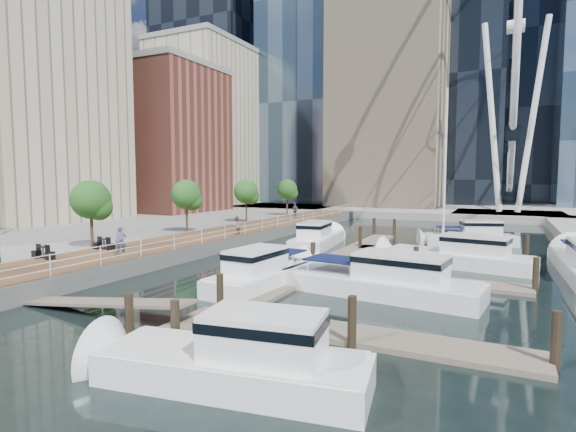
# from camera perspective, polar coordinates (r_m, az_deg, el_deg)

# --- Properties ---
(ground) EXTENTS (520.00, 520.00, 0.00)m
(ground) POSITION_cam_1_polar(r_m,az_deg,el_deg) (22.56, -12.07, -9.98)
(ground) COLOR black
(ground) RESTS_ON ground
(boardwalk) EXTENTS (6.00, 60.00, 1.00)m
(boardwalk) POSITION_cam_1_polar(r_m,az_deg,el_deg) (39.59, -9.06, -2.81)
(boardwalk) COLOR brown
(boardwalk) RESTS_ON ground
(seawall) EXTENTS (0.25, 60.00, 1.00)m
(seawall) POSITION_cam_1_polar(r_m,az_deg,el_deg) (37.97, -5.33, -3.10)
(seawall) COLOR #595954
(seawall) RESTS_ON ground
(land_inland) EXTENTS (48.00, 90.00, 1.00)m
(land_inland) POSITION_cam_1_polar(r_m,az_deg,el_deg) (59.24, -31.03, -0.92)
(land_inland) COLOR gray
(land_inland) RESTS_ON ground
(land_far) EXTENTS (200.00, 114.00, 1.00)m
(land_far) POSITION_cam_1_polar(r_m,az_deg,el_deg) (120.05, 19.34, 2.07)
(land_far) COLOR gray
(land_far) RESTS_ON ground
(pier) EXTENTS (14.00, 12.00, 1.00)m
(pier) POSITION_cam_1_polar(r_m,az_deg,el_deg) (69.38, 26.16, 0.02)
(pier) COLOR gray
(pier) RESTS_ON ground
(railing) EXTENTS (0.10, 60.00, 1.05)m
(railing) POSITION_cam_1_polar(r_m,az_deg,el_deg) (37.89, -5.47, -1.55)
(railing) COLOR white
(railing) RESTS_ON boardwalk
(floating_docks) EXTENTS (16.00, 34.00, 2.60)m
(floating_docks) POSITION_cam_1_polar(r_m,az_deg,el_deg) (28.20, 14.18, -6.01)
(floating_docks) COLOR #6D6051
(floating_docks) RESTS_ON ground
(midrise_condos) EXTENTS (19.00, 67.00, 28.00)m
(midrise_condos) POSITION_cam_1_polar(r_m,az_deg,el_deg) (64.86, -21.40, 11.31)
(midrise_condos) COLOR #BCAD8E
(midrise_condos) RESTS_ON ground
(ferris_wheel) EXTENTS (5.80, 45.60, 47.80)m
(ferris_wheel) POSITION_cam_1_polar(r_m,az_deg,el_deg) (72.07, 26.96, 20.59)
(ferris_wheel) COLOR white
(ferris_wheel) RESTS_ON ground
(street_trees) EXTENTS (2.60, 42.60, 4.60)m
(street_trees) POSITION_cam_1_polar(r_m,az_deg,el_deg) (39.90, -12.78, 2.65)
(street_trees) COLOR #3F2B1C
(street_trees) RESTS_ON ground
(cafe_tables) EXTENTS (2.50, 13.70, 0.74)m
(cafe_tables) POSITION_cam_1_polar(r_m,az_deg,el_deg) (28.61, -31.45, -4.64)
(cafe_tables) COLOR black
(cafe_tables) RESTS_ON ground
(yacht_foreground) EXTENTS (11.20, 4.16, 2.15)m
(yacht_foreground) POSITION_cam_1_polar(r_m,az_deg,el_deg) (22.89, 11.14, -9.75)
(yacht_foreground) COLOR white
(yacht_foreground) RESTS_ON ground
(pedestrian_near) EXTENTS (0.75, 0.78, 1.80)m
(pedestrian_near) POSITION_cam_1_polar(r_m,az_deg,el_deg) (28.98, -20.48, -3.06)
(pedestrian_near) COLOR #4B4F64
(pedestrian_near) RESTS_ON boardwalk
(pedestrian_mid) EXTENTS (0.63, 0.79, 1.58)m
(pedestrian_mid) POSITION_cam_1_polar(r_m,az_deg,el_deg) (37.78, -6.55, -1.18)
(pedestrian_mid) COLOR #88655E
(pedestrian_mid) RESTS_ON boardwalk
(pedestrian_far) EXTENTS (1.14, 0.72, 1.81)m
(pedestrian_far) POSITION_cam_1_polar(r_m,az_deg,el_deg) (53.33, 0.92, 0.73)
(pedestrian_far) COLOR #343B41
(pedestrian_far) RESTS_ON boardwalk
(moored_yachts) EXTENTS (22.56, 35.13, 11.50)m
(moored_yachts) POSITION_cam_1_polar(r_m,az_deg,el_deg) (30.25, 18.54, -6.33)
(moored_yachts) COLOR white
(moored_yachts) RESTS_ON ground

